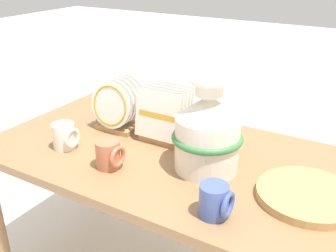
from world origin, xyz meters
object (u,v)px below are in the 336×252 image
object	(u,v)px
mug_terracotta_glaze	(109,155)
mug_cream_glaze	(65,136)
mug_cobalt_glaze	(215,201)
ceramic_vase	(208,131)
dish_rack_round_plates	(118,108)
dish_rack_square_plates	(165,118)
wicker_charger_stack	(307,195)

from	to	relation	value
mug_terracotta_glaze	mug_cream_glaze	distance (m)	0.24
mug_cobalt_glaze	mug_cream_glaze	xyz separation A→B (m)	(-0.68, 0.10, 0.00)
ceramic_vase	mug_terracotta_glaze	xyz separation A→B (m)	(-0.30, -0.17, -0.09)
dish_rack_round_plates	mug_cream_glaze	xyz separation A→B (m)	(-0.07, -0.25, -0.05)
ceramic_vase	dish_rack_square_plates	size ratio (longest dim) A/B	1.55
mug_cobalt_glaze	dish_rack_square_plates	bearing A→B (deg)	136.86
ceramic_vase	mug_terracotta_glaze	bearing A→B (deg)	-150.59
ceramic_vase	mug_cream_glaze	size ratio (longest dim) A/B	3.35
dish_rack_round_plates	dish_rack_square_plates	size ratio (longest dim) A/B	1.02
mug_cream_glaze	dish_rack_square_plates	bearing A→B (deg)	43.09
dish_rack_square_plates	wicker_charger_stack	world-z (taller)	dish_rack_square_plates
dish_rack_round_plates	mug_terracotta_glaze	distance (m)	0.34
ceramic_vase	mug_terracotta_glaze	distance (m)	0.35
mug_terracotta_glaze	mug_cobalt_glaze	distance (m)	0.44
dish_rack_square_plates	mug_cobalt_glaze	xyz separation A→B (m)	(0.39, -0.37, -0.04)
mug_cream_glaze	wicker_charger_stack	bearing A→B (deg)	8.12
wicker_charger_stack	mug_cobalt_glaze	bearing A→B (deg)	-133.33
dish_rack_square_plates	mug_cream_glaze	distance (m)	0.40
ceramic_vase	dish_rack_square_plates	bearing A→B (deg)	152.15
wicker_charger_stack	mug_terracotta_glaze	xyz separation A→B (m)	(-0.65, -0.16, 0.04)
dish_rack_round_plates	dish_rack_square_plates	distance (m)	0.22
dish_rack_square_plates	mug_cobalt_glaze	world-z (taller)	dish_rack_square_plates
dish_rack_square_plates	wicker_charger_stack	bearing A→B (deg)	-13.28
wicker_charger_stack	mug_cobalt_glaze	distance (m)	0.31
ceramic_vase	dish_rack_round_plates	distance (m)	0.49
mug_terracotta_glaze	dish_rack_round_plates	bearing A→B (deg)	121.51
ceramic_vase	mug_terracotta_glaze	size ratio (longest dim) A/B	3.35
ceramic_vase	mug_cobalt_glaze	bearing A→B (deg)	-59.07
dish_rack_round_plates	mug_cobalt_glaze	xyz separation A→B (m)	(0.61, -0.35, -0.05)
dish_rack_round_plates	mug_cream_glaze	size ratio (longest dim) A/B	2.20
dish_rack_square_plates	wicker_charger_stack	distance (m)	0.62
ceramic_vase	wicker_charger_stack	bearing A→B (deg)	-1.57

